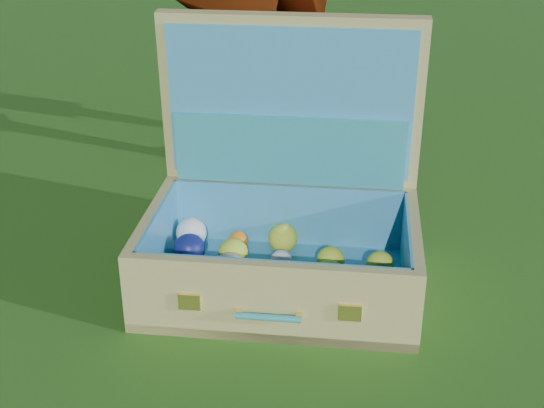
# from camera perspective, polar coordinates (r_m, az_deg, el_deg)

# --- Properties ---
(ground) EXTENTS (60.00, 60.00, 0.00)m
(ground) POSITION_cam_1_polar(r_m,az_deg,el_deg) (1.64, -0.28, -8.70)
(ground) COLOR #215114
(ground) RESTS_ON ground
(suitcase) EXTENTS (0.72, 0.62, 0.59)m
(suitcase) POSITION_cam_1_polar(r_m,az_deg,el_deg) (1.72, 0.60, -0.68)
(suitcase) COLOR tan
(suitcase) RESTS_ON ground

